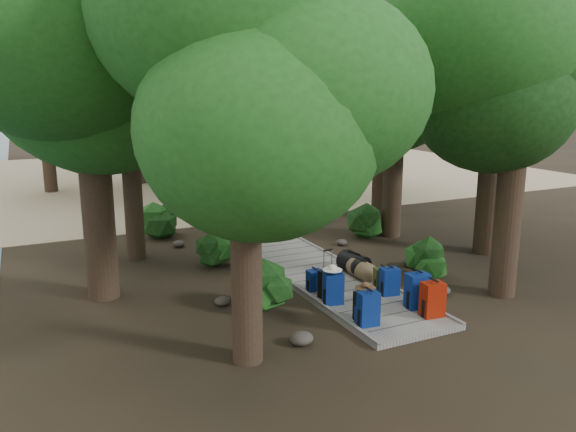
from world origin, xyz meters
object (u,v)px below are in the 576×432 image
backpack_left_d (315,279)px  backpack_right_d (383,278)px  backpack_left_a (368,307)px  duffel_right_khaki (362,269)px  suitcase_on_boardwalk (328,284)px  backpack_right_b (417,289)px  kayak (101,201)px  backpack_left_c (333,287)px  sun_lounger (260,183)px  backpack_left_b (364,304)px  backpack_right_a (433,298)px  lone_suitcase_on_sand (212,197)px  duffel_right_black (354,263)px  backpack_right_c (390,280)px

backpack_left_d → backpack_right_d: 1.49m
backpack_left_a → duffel_right_khaki: size_ratio=1.12×
suitcase_on_boardwalk → backpack_right_b: bearing=-53.5°
kayak → backpack_left_d: bearing=-66.2°
suitcase_on_boardwalk → backpack_left_c: bearing=-111.6°
backpack_left_c → sun_lounger: size_ratio=0.42×
backpack_left_b → backpack_right_a: bearing=-13.1°
backpack_left_a → backpack_right_d: (1.33, 1.44, -0.08)m
kayak → lone_suitcase_on_sand: bearing=-15.9°
backpack_right_d → suitcase_on_boardwalk: size_ratio=0.94×
backpack_left_a → backpack_right_b: bearing=18.2°
duffel_right_black → sun_lounger: (2.65, 12.14, -0.06)m
backpack_right_b → kayak: bearing=112.9°
backpack_left_a → sun_lounger: 15.42m
backpack_left_a → backpack_left_c: size_ratio=1.00×
backpack_left_d → kayak: size_ratio=0.15×
suitcase_on_boardwalk → kayak: suitcase_on_boardwalk is taller
lone_suitcase_on_sand → backpack_left_b: bearing=-97.7°
duffel_right_khaki → backpack_left_c: bearing=-143.6°
kayak → sun_lounger: 7.02m
backpack_left_d → sun_lounger: 13.42m
backpack_left_b → kayak: backpack_left_b is taller
duffel_right_black → lone_suitcase_on_sand: 9.53m
backpack_left_b → duffel_right_khaki: size_ratio=0.98×
backpack_right_c → backpack_right_d: 0.30m
backpack_left_c → backpack_right_c: bearing=8.2°
backpack_right_a → backpack_left_b: bearing=168.9°
backpack_left_a → suitcase_on_boardwalk: 1.60m
backpack_left_c → backpack_right_b: 1.69m
backpack_right_a → backpack_right_d: (-0.03, 1.62, -0.10)m
duffel_right_black → backpack_right_a: bearing=-100.9°
backpack_right_b → backpack_right_d: (-0.04, 1.14, -0.12)m
backpack_right_b → kayak: (-4.30, 13.84, -0.33)m
backpack_right_b → sun_lounger: bearing=85.2°
backpack_left_b → backpack_right_c: bearing=40.3°
backpack_left_a → backpack_right_a: bearing=-1.7°
backpack_left_c → backpack_right_b: backpack_right_b is taller
sun_lounger → suitcase_on_boardwalk: bearing=-121.4°
backpack_right_d → kayak: 13.40m
backpack_right_c → lone_suitcase_on_sand: size_ratio=0.95×
backpack_right_d → lone_suitcase_on_sand: bearing=108.0°
backpack_left_a → backpack_right_b: size_ratio=0.91×
lone_suitcase_on_sand → backpack_left_a: bearing=-97.9°
backpack_left_b → duffel_right_khaki: 2.45m
duffel_right_khaki → duffel_right_black: 0.44m
backpack_left_c → backpack_left_b: bearing=-73.0°
kayak → backpack_left_c: bearing=-67.2°
duffel_right_khaki → lone_suitcase_on_sand: lone_suitcase_on_sand is taller
backpack_right_a → kayak: size_ratio=0.23×
backpack_left_c → duffel_right_black: size_ratio=0.96×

